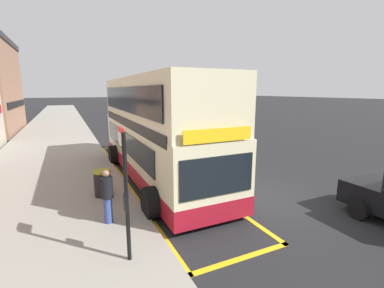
# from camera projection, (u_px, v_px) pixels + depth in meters

# --- Properties ---
(ground_plane) EXTENTS (260.00, 260.00, 0.00)m
(ground_plane) POSITION_uv_depth(u_px,v_px,m) (113.00, 118.00, 37.92)
(ground_plane) COLOR black
(pavement_near) EXTENTS (6.00, 76.00, 0.14)m
(pavement_near) POSITION_uv_depth(u_px,v_px,m) (58.00, 120.00, 34.96)
(pavement_near) COLOR gray
(pavement_near) RESTS_ON ground
(double_decker_bus) EXTENTS (3.28, 10.83, 4.40)m
(double_decker_bus) POSITION_uv_depth(u_px,v_px,m) (156.00, 132.00, 11.81)
(double_decker_bus) COLOR beige
(double_decker_bus) RESTS_ON ground
(bus_bay_markings) EXTENTS (2.86, 14.15, 0.01)m
(bus_bay_markings) POSITION_uv_depth(u_px,v_px,m) (153.00, 175.00, 12.40)
(bus_bay_markings) COLOR gold
(bus_bay_markings) RESTS_ON ground
(bus_stop_sign) EXTENTS (0.09, 0.51, 2.95)m
(bus_stop_sign) POSITION_uv_depth(u_px,v_px,m) (125.00, 186.00, 5.69)
(bus_stop_sign) COLOR black
(bus_stop_sign) RESTS_ON pavement_near
(parked_car_white_distant) EXTENTS (2.09, 4.20, 1.62)m
(parked_car_white_distant) POSITION_uv_depth(u_px,v_px,m) (131.00, 108.00, 48.49)
(parked_car_white_distant) COLOR silver
(parked_car_white_distant) RESTS_ON ground
(parked_car_navy_behind) EXTENTS (2.09, 4.20, 1.62)m
(parked_car_navy_behind) POSITION_uv_depth(u_px,v_px,m) (189.00, 122.00, 26.18)
(parked_car_navy_behind) COLOR navy
(parked_car_navy_behind) RESTS_ON ground
(pedestrian_waiting_near_sign) EXTENTS (0.34, 0.34, 1.56)m
(pedestrian_waiting_near_sign) POSITION_uv_depth(u_px,v_px,m) (107.00, 195.00, 7.47)
(pedestrian_waiting_near_sign) COLOR #33478C
(pedestrian_waiting_near_sign) RESTS_ON pavement_near
(litter_bin) EXTENTS (0.60, 0.60, 0.94)m
(litter_bin) POSITION_uv_depth(u_px,v_px,m) (102.00, 183.00, 9.50)
(litter_bin) COLOR black
(litter_bin) RESTS_ON pavement_near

